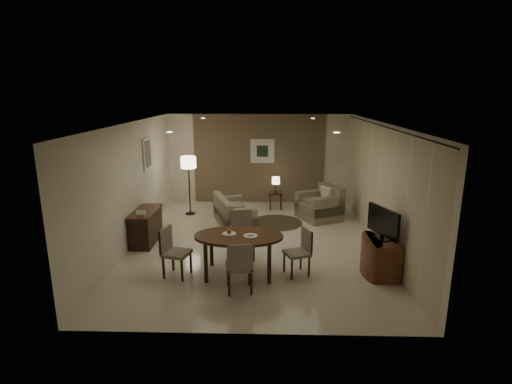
{
  "coord_description": "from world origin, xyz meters",
  "views": [
    {
      "loc": [
        0.25,
        -8.5,
        3.35
      ],
      "look_at": [
        0.0,
        0.2,
        1.15
      ],
      "focal_mm": 28.0,
      "sensor_mm": 36.0,
      "label": 1
    }
  ],
  "objects_px": {
    "console_desk": "(146,226)",
    "tv_cabinet": "(381,257)",
    "chair_near": "(239,265)",
    "armchair": "(319,203)",
    "side_table": "(276,200)",
    "sofa": "(234,211)",
    "floor_lamp": "(189,186)",
    "chair_far": "(243,236)",
    "dining_table": "(239,255)",
    "chair_left": "(177,252)",
    "chair_right": "(297,252)"
  },
  "relations": [
    {
      "from": "console_desk",
      "to": "side_table",
      "type": "distance_m",
      "value": 4.07
    },
    {
      "from": "chair_near",
      "to": "floor_lamp",
      "type": "height_order",
      "value": "floor_lamp"
    },
    {
      "from": "chair_near",
      "to": "armchair",
      "type": "height_order",
      "value": "chair_near"
    },
    {
      "from": "chair_left",
      "to": "sofa",
      "type": "bearing_deg",
      "value": -0.87
    },
    {
      "from": "chair_far",
      "to": "chair_right",
      "type": "relative_size",
      "value": 1.12
    },
    {
      "from": "armchair",
      "to": "console_desk",
      "type": "bearing_deg",
      "value": -92.75
    },
    {
      "from": "sofa",
      "to": "side_table",
      "type": "xyz_separation_m",
      "value": [
        1.09,
        1.46,
        -0.12
      ]
    },
    {
      "from": "tv_cabinet",
      "to": "armchair",
      "type": "height_order",
      "value": "armchair"
    },
    {
      "from": "chair_far",
      "to": "chair_left",
      "type": "bearing_deg",
      "value": -154.44
    },
    {
      "from": "console_desk",
      "to": "chair_near",
      "type": "distance_m",
      "value": 3.18
    },
    {
      "from": "tv_cabinet",
      "to": "side_table",
      "type": "distance_m",
      "value": 4.67
    },
    {
      "from": "dining_table",
      "to": "chair_left",
      "type": "xyz_separation_m",
      "value": [
        -1.14,
        -0.11,
        0.08
      ]
    },
    {
      "from": "chair_left",
      "to": "side_table",
      "type": "bearing_deg",
      "value": -8.76
    },
    {
      "from": "tv_cabinet",
      "to": "side_table",
      "type": "relative_size",
      "value": 1.81
    },
    {
      "from": "sofa",
      "to": "floor_lamp",
      "type": "height_order",
      "value": "floor_lamp"
    },
    {
      "from": "side_table",
      "to": "armchair",
      "type": "bearing_deg",
      "value": -38.96
    },
    {
      "from": "dining_table",
      "to": "chair_right",
      "type": "xyz_separation_m",
      "value": [
        1.08,
        0.02,
        0.05
      ]
    },
    {
      "from": "chair_right",
      "to": "chair_far",
      "type": "bearing_deg",
      "value": -145.83
    },
    {
      "from": "console_desk",
      "to": "chair_left",
      "type": "relative_size",
      "value": 1.29
    },
    {
      "from": "chair_right",
      "to": "side_table",
      "type": "distance_m",
      "value": 4.33
    },
    {
      "from": "chair_left",
      "to": "side_table",
      "type": "height_order",
      "value": "chair_left"
    },
    {
      "from": "chair_far",
      "to": "side_table",
      "type": "xyz_separation_m",
      "value": [
        0.74,
        3.59,
        -0.24
      ]
    },
    {
      "from": "chair_far",
      "to": "chair_right",
      "type": "bearing_deg",
      "value": -45.17
    },
    {
      "from": "tv_cabinet",
      "to": "chair_left",
      "type": "relative_size",
      "value": 0.97
    },
    {
      "from": "chair_far",
      "to": "chair_left",
      "type": "distance_m",
      "value": 1.45
    },
    {
      "from": "console_desk",
      "to": "armchair",
      "type": "height_order",
      "value": "armchair"
    },
    {
      "from": "chair_right",
      "to": "side_table",
      "type": "relative_size",
      "value": 1.75
    },
    {
      "from": "chair_left",
      "to": "chair_far",
      "type": "bearing_deg",
      "value": -39.38
    },
    {
      "from": "chair_right",
      "to": "armchair",
      "type": "xyz_separation_m",
      "value": [
        0.84,
        3.39,
        0.01
      ]
    },
    {
      "from": "armchair",
      "to": "floor_lamp",
      "type": "relative_size",
      "value": 0.62
    },
    {
      "from": "chair_near",
      "to": "armchair",
      "type": "bearing_deg",
      "value": -123.14
    },
    {
      "from": "chair_left",
      "to": "chair_right",
      "type": "bearing_deg",
      "value": -72.17
    },
    {
      "from": "dining_table",
      "to": "chair_right",
      "type": "relative_size",
      "value": 1.89
    },
    {
      "from": "chair_far",
      "to": "sofa",
      "type": "xyz_separation_m",
      "value": [
        -0.35,
        2.14,
        -0.12
      ]
    },
    {
      "from": "dining_table",
      "to": "side_table",
      "type": "bearing_deg",
      "value": 79.93
    },
    {
      "from": "tv_cabinet",
      "to": "chair_far",
      "type": "bearing_deg",
      "value": 165.78
    },
    {
      "from": "tv_cabinet",
      "to": "dining_table",
      "type": "relative_size",
      "value": 0.55
    },
    {
      "from": "armchair",
      "to": "side_table",
      "type": "bearing_deg",
      "value": -155.51
    },
    {
      "from": "chair_near",
      "to": "armchair",
      "type": "xyz_separation_m",
      "value": [
        1.87,
        4.05,
        -0.02
      ]
    },
    {
      "from": "chair_near",
      "to": "sofa",
      "type": "distance_m",
      "value": 3.55
    },
    {
      "from": "chair_left",
      "to": "armchair",
      "type": "xyz_separation_m",
      "value": [
        3.07,
        3.51,
        -0.02
      ]
    },
    {
      "from": "chair_left",
      "to": "sofa",
      "type": "relative_size",
      "value": 0.59
    },
    {
      "from": "chair_right",
      "to": "side_table",
      "type": "height_order",
      "value": "chair_right"
    },
    {
      "from": "dining_table",
      "to": "chair_near",
      "type": "xyz_separation_m",
      "value": [
        0.05,
        -0.64,
        0.08
      ]
    },
    {
      "from": "chair_left",
      "to": "chair_right",
      "type": "distance_m",
      "value": 2.23
    },
    {
      "from": "chair_right",
      "to": "chair_near",
      "type": "bearing_deg",
      "value": -78.32
    },
    {
      "from": "chair_far",
      "to": "armchair",
      "type": "bearing_deg",
      "value": 43.99
    },
    {
      "from": "console_desk",
      "to": "chair_right",
      "type": "bearing_deg",
      "value": -25.25
    },
    {
      "from": "chair_left",
      "to": "armchair",
      "type": "height_order",
      "value": "chair_left"
    },
    {
      "from": "console_desk",
      "to": "tv_cabinet",
      "type": "xyz_separation_m",
      "value": [
        4.89,
        -1.5,
        -0.03
      ]
    }
  ]
}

